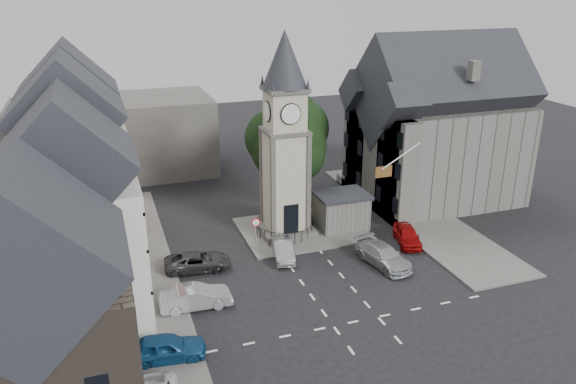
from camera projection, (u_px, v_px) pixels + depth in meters
name	position (u px, v px, depth m)	size (l,w,h in m)	color
ground	(322.00, 279.00, 39.25)	(120.00, 120.00, 0.00)	black
pavement_west	(131.00, 267.00, 40.69)	(6.00, 30.00, 0.14)	#595651
pavement_east	(412.00, 213.00, 49.94)	(6.00, 26.00, 0.14)	#595651
central_island	(302.00, 230.00, 46.73)	(10.00, 8.00, 0.16)	#595651
road_markings	(356.00, 321.00, 34.39)	(20.00, 8.00, 0.01)	silver
clock_tower	(285.00, 138.00, 43.38)	(4.86, 4.86, 16.25)	#4C4944
stone_shelter	(341.00, 210.00, 46.77)	(4.30, 3.30, 3.08)	#5D5B55
town_tree	(288.00, 134.00, 48.82)	(7.20, 7.20, 10.80)	black
warning_sign_post	(256.00, 228.00, 42.34)	(0.70, 0.19, 2.85)	black
terrace_pink	(76.00, 148.00, 46.27)	(8.10, 7.60, 12.80)	#CB8C8D
terrace_cream	(75.00, 179.00, 39.21)	(8.10, 7.60, 12.80)	beige
terrace_tudor	(75.00, 229.00, 32.29)	(8.10, 7.60, 12.00)	silver
building_sw_stone	(39.00, 334.00, 24.20)	(8.60, 7.60, 10.40)	#453B34
backdrop_west	(115.00, 138.00, 58.85)	(20.00, 10.00, 8.00)	#4C4944
east_building	(435.00, 134.00, 51.47)	(14.40, 11.40, 12.60)	#5D5B55
east_boundary_wall	(374.00, 205.00, 50.72)	(0.40, 16.00, 0.90)	#5D5B55
flagpole	(401.00, 156.00, 42.71)	(3.68, 0.10, 2.74)	white
car_west_blue	(165.00, 348.00, 30.73)	(1.79, 4.44, 1.51)	navy
car_west_silver	(196.00, 297.00, 35.61)	(1.60, 4.58, 1.51)	#B5B9BD
car_west_grey	(198.00, 261.00, 40.27)	(2.18, 4.72, 1.31)	#333336
car_island_silver	(283.00, 250.00, 41.99)	(1.38, 3.95, 1.30)	gray
car_island_east	(383.00, 256.00, 40.96)	(2.06, 5.06, 1.47)	#A9ACB1
car_east_red	(407.00, 235.00, 44.24)	(1.65, 4.10, 1.40)	#990808
pedestrian	(407.00, 209.00, 48.86)	(0.64, 0.42, 1.76)	beige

